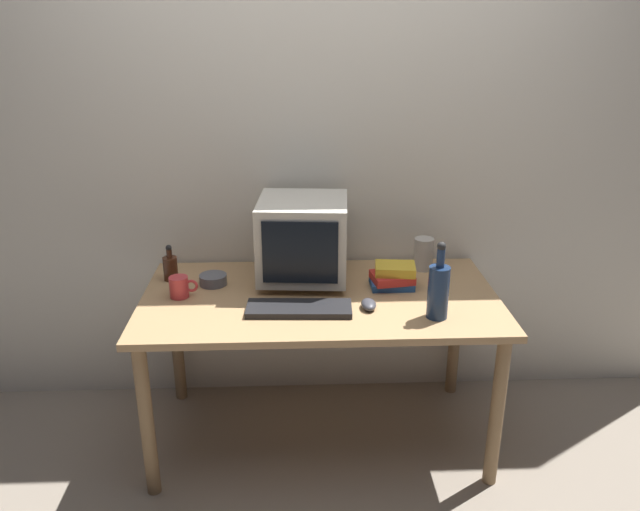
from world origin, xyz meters
TOP-DOWN VIEW (x-y plane):
  - ground_plane at (0.00, 0.00)m, footprint 6.00×6.00m
  - back_wall at (0.00, 0.46)m, footprint 4.00×0.08m
  - desk at (0.00, 0.00)m, footprint 1.50×0.80m
  - crt_monitor at (-0.07, 0.17)m, footprint 0.41×0.41m
  - keyboard at (-0.09, -0.15)m, footprint 0.43×0.17m
  - computer_mouse at (0.19, -0.14)m, footprint 0.06×0.10m
  - bottle_tall at (0.45, -0.23)m, footprint 0.08×0.08m
  - bottle_short at (-0.66, 0.20)m, footprint 0.06×0.06m
  - book_stack at (0.32, 0.07)m, footprint 0.20×0.17m
  - mug at (-0.59, 0.01)m, footprint 0.12×0.08m
  - cd_spindle at (-0.46, 0.14)m, footprint 0.12×0.12m
  - metal_canister at (0.49, 0.28)m, footprint 0.09×0.09m

SIDE VIEW (x-z plane):
  - ground_plane at x=0.00m, z-range 0.00..0.00m
  - desk at x=0.00m, z-range 0.27..0.98m
  - keyboard at x=-0.09m, z-range 0.71..0.73m
  - computer_mouse at x=0.19m, z-range 0.71..0.74m
  - cd_spindle at x=-0.46m, z-range 0.71..0.75m
  - mug at x=-0.59m, z-range 0.71..0.80m
  - book_stack at x=0.32m, z-range 0.71..0.81m
  - bottle_short at x=-0.66m, z-range 0.69..0.85m
  - metal_canister at x=0.49m, z-range 0.71..0.86m
  - bottle_tall at x=0.45m, z-range 0.67..0.98m
  - crt_monitor at x=-0.07m, z-range 0.72..1.09m
  - back_wall at x=0.00m, z-range 0.00..2.50m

